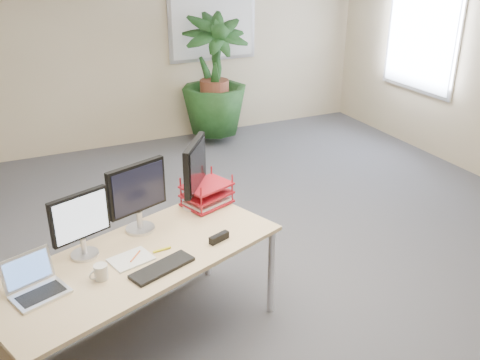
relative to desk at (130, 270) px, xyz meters
name	(u,v)px	position (x,y,z in m)	size (l,w,h in m)	color
floor	(266,295)	(1.09, 0.07, -0.59)	(8.00, 8.00, 0.00)	#4C4C52
back_wall	(129,47)	(1.09, 4.07, 0.76)	(7.00, 0.04, 2.70)	tan
whiteboard	(213,26)	(2.29, 4.03, 0.96)	(1.30, 0.04, 0.95)	silver
window	(422,32)	(4.56, 2.37, 0.96)	(0.04, 1.30, 1.55)	silver
desk	(130,270)	(0.00, 0.00, 0.00)	(2.12, 1.45, 0.75)	#D4B77D
floor_plant	(215,90)	(2.13, 3.62, 0.16)	(0.84, 0.84, 1.50)	#153814
monitor_left	(80,221)	(-0.27, 0.06, 0.42)	(0.39, 0.18, 0.45)	silver
monitor_right	(137,193)	(0.15, 0.24, 0.45)	(0.44, 0.21, 0.51)	silver
monitor_dark	(195,170)	(0.65, 0.41, 0.47)	(0.31, 0.42, 0.53)	silver
laptop	(35,283)	(-0.61, -0.22, 0.22)	(0.38, 0.36, 0.22)	silver
keyboard	(162,268)	(0.14, -0.31, 0.17)	(0.43, 0.14, 0.02)	black
coffee_mug	(100,272)	(-0.23, -0.25, 0.21)	(0.12, 0.09, 0.10)	silver
spiral_notebook	(131,259)	(-0.01, -0.13, 0.16)	(0.26, 0.20, 0.01)	white
orange_pen	(135,256)	(0.02, -0.12, 0.18)	(0.01, 0.01, 0.14)	#DC5418
yellow_highlighter	(162,250)	(0.20, -0.10, 0.17)	(0.02, 0.02, 0.13)	yellow
letter_tray	(207,196)	(0.73, 0.41, 0.23)	(0.43, 0.38, 0.17)	maroon
stapler	(219,238)	(0.60, -0.15, 0.18)	(0.16, 0.04, 0.05)	black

